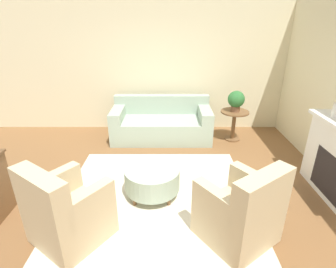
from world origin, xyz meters
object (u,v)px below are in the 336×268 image
ottoman_table (153,178)px  side_table (235,120)px  armchair_right (242,213)px  armchair_left (66,213)px  potted_plant_on_side_table (237,100)px  couch (162,124)px

ottoman_table → side_table: 2.56m
armchair_right → armchair_left: bearing=180.0°
armchair_right → side_table: size_ratio=1.62×
armchair_left → ottoman_table: armchair_left is taller
ottoman_table → armchair_right: bearing=-39.0°
ottoman_table → side_table: size_ratio=1.23×
armchair_right → potted_plant_on_side_table: bearing=78.7°
couch → side_table: couch is taller
armchair_left → potted_plant_on_side_table: 3.84m
ottoman_table → potted_plant_on_side_table: (1.62, 1.98, 0.60)m
armchair_left → side_table: size_ratio=1.62×
armchair_left → armchair_right: 1.98m
armchair_right → ottoman_table: armchair_right is taller
armchair_left → ottoman_table: 1.26m
potted_plant_on_side_table → armchair_left: bearing=-132.0°
couch → potted_plant_on_side_table: 1.64m
couch → potted_plant_on_side_table: (1.53, -0.11, 0.56)m
couch → side_table: 1.54m
ottoman_table → potted_plant_on_side_table: 2.62m
armchair_left → armchair_right: bearing=0.0°
side_table → ottoman_table: bearing=-129.3°
ottoman_table → side_table: side_table is taller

